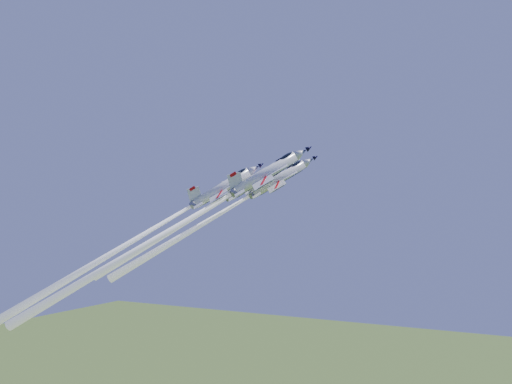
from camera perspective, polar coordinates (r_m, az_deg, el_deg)
The scene contains 4 objects.
jet_lead at distance 120.21m, azimuth -3.75°, elevation -2.25°, with size 33.06×22.95×32.93m.
jet_left at distance 124.85m, azimuth -5.59°, elevation -2.16°, with size 33.86×23.29×33.28m.
jet_right at distance 115.48m, azimuth -8.94°, elevation -4.02°, with size 44.33×31.60×45.89m.
jet_slot at distance 119.86m, azimuth -11.87°, elevation -4.59°, with size 40.20×28.56×41.42m.
Camera 1 is at (55.40, -105.47, 79.42)m, focal length 40.00 mm.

